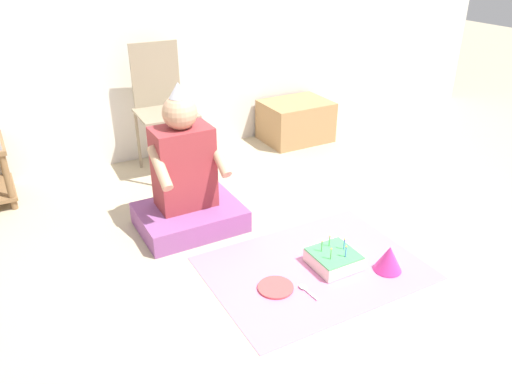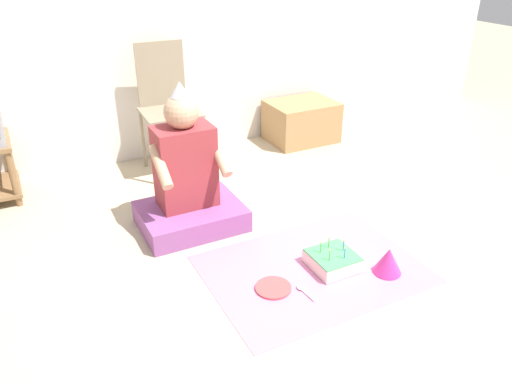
{
  "view_description": "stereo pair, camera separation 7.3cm",
  "coord_description": "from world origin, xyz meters",
  "px_view_note": "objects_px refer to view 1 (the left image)",
  "views": [
    {
      "loc": [
        -1.43,
        -1.71,
        1.66
      ],
      "look_at": [
        -0.22,
        0.51,
        0.35
      ],
      "focal_mm": 35.0,
      "sensor_mm": 36.0,
      "label": 1
    },
    {
      "loc": [
        -1.36,
        -1.74,
        1.66
      ],
      "look_at": [
        -0.22,
        0.51,
        0.35
      ],
      "focal_mm": 35.0,
      "sensor_mm": 36.0,
      "label": 2
    }
  ],
  "objects_px": {
    "folding_chair": "(161,100)",
    "birthday_cake": "(334,259)",
    "party_hat_blue": "(389,258)",
    "person_seated": "(186,184)",
    "paper_plate": "(276,287)",
    "cardboard_box_stack": "(296,121)"
  },
  "relations": [
    {
      "from": "person_seated",
      "to": "paper_plate",
      "type": "xyz_separation_m",
      "value": [
        0.15,
        -0.82,
        -0.28
      ]
    },
    {
      "from": "birthday_cake",
      "to": "party_hat_blue",
      "type": "relative_size",
      "value": 1.58
    },
    {
      "from": "folding_chair",
      "to": "birthday_cake",
      "type": "xyz_separation_m",
      "value": [
        0.36,
        -1.72,
        -0.51
      ]
    },
    {
      "from": "cardboard_box_stack",
      "to": "folding_chair",
      "type": "bearing_deg",
      "value": -178.86
    },
    {
      "from": "person_seated",
      "to": "birthday_cake",
      "type": "bearing_deg",
      "value": -55.92
    },
    {
      "from": "folding_chair",
      "to": "person_seated",
      "type": "bearing_deg",
      "value": -101.23
    },
    {
      "from": "birthday_cake",
      "to": "party_hat_blue",
      "type": "bearing_deg",
      "value": -36.79
    },
    {
      "from": "birthday_cake",
      "to": "paper_plate",
      "type": "xyz_separation_m",
      "value": [
        -0.39,
        -0.02,
        -0.04
      ]
    },
    {
      "from": "folding_chair",
      "to": "person_seated",
      "type": "distance_m",
      "value": 0.97
    },
    {
      "from": "paper_plate",
      "to": "birthday_cake",
      "type": "bearing_deg",
      "value": 3.23
    },
    {
      "from": "birthday_cake",
      "to": "party_hat_blue",
      "type": "height_order",
      "value": "birthday_cake"
    },
    {
      "from": "paper_plate",
      "to": "party_hat_blue",
      "type": "bearing_deg",
      "value": -13.96
    },
    {
      "from": "birthday_cake",
      "to": "person_seated",
      "type": "bearing_deg",
      "value": 124.08
    },
    {
      "from": "birthday_cake",
      "to": "cardboard_box_stack",
      "type": "bearing_deg",
      "value": 63.67
    },
    {
      "from": "cardboard_box_stack",
      "to": "party_hat_blue",
      "type": "xyz_separation_m",
      "value": [
        -0.62,
        -1.92,
        -0.1
      ]
    },
    {
      "from": "party_hat_blue",
      "to": "paper_plate",
      "type": "height_order",
      "value": "party_hat_blue"
    },
    {
      "from": "party_hat_blue",
      "to": "cardboard_box_stack",
      "type": "bearing_deg",
      "value": 71.99
    },
    {
      "from": "folding_chair",
      "to": "birthday_cake",
      "type": "height_order",
      "value": "folding_chair"
    },
    {
      "from": "cardboard_box_stack",
      "to": "birthday_cake",
      "type": "xyz_separation_m",
      "value": [
        -0.86,
        -1.74,
        -0.13
      ]
    },
    {
      "from": "cardboard_box_stack",
      "to": "birthday_cake",
      "type": "height_order",
      "value": "cardboard_box_stack"
    },
    {
      "from": "birthday_cake",
      "to": "paper_plate",
      "type": "bearing_deg",
      "value": -176.77
    },
    {
      "from": "person_seated",
      "to": "paper_plate",
      "type": "height_order",
      "value": "person_seated"
    }
  ]
}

